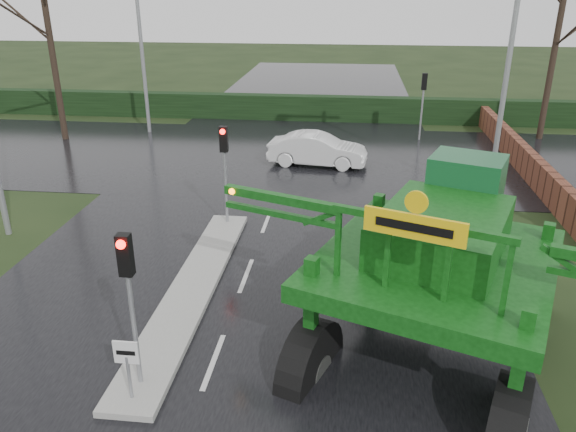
# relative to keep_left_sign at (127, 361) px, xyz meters

# --- Properties ---
(ground) EXTENTS (140.00, 140.00, 0.00)m
(ground) POSITION_rel_keep_left_sign_xyz_m (1.30, 1.50, -1.06)
(ground) COLOR black
(ground) RESTS_ON ground
(road_main) EXTENTS (14.00, 80.00, 0.02)m
(road_main) POSITION_rel_keep_left_sign_xyz_m (1.30, 11.50, -1.05)
(road_main) COLOR black
(road_main) RESTS_ON ground
(road_cross) EXTENTS (80.00, 12.00, 0.02)m
(road_cross) POSITION_rel_keep_left_sign_xyz_m (1.30, 17.50, -1.05)
(road_cross) COLOR black
(road_cross) RESTS_ON ground
(median_island) EXTENTS (1.20, 10.00, 0.16)m
(median_island) POSITION_rel_keep_left_sign_xyz_m (0.00, 4.50, -0.97)
(median_island) COLOR gray
(median_island) RESTS_ON ground
(hedge_row) EXTENTS (44.00, 0.90, 1.50)m
(hedge_row) POSITION_rel_keep_left_sign_xyz_m (1.30, 25.50, -0.31)
(hedge_row) COLOR black
(hedge_row) RESTS_ON ground
(brick_wall) EXTENTS (0.40, 20.00, 1.20)m
(brick_wall) POSITION_rel_keep_left_sign_xyz_m (11.80, 17.50, -0.46)
(brick_wall) COLOR #592D1E
(brick_wall) RESTS_ON ground
(keep_left_sign) EXTENTS (0.50, 0.07, 1.35)m
(keep_left_sign) POSITION_rel_keep_left_sign_xyz_m (0.00, 0.00, 0.00)
(keep_left_sign) COLOR gray
(keep_left_sign) RESTS_ON ground
(traffic_signal_near) EXTENTS (0.26, 0.33, 3.52)m
(traffic_signal_near) POSITION_rel_keep_left_sign_xyz_m (0.00, 0.49, 1.53)
(traffic_signal_near) COLOR gray
(traffic_signal_near) RESTS_ON ground
(traffic_signal_mid) EXTENTS (0.26, 0.33, 3.52)m
(traffic_signal_mid) POSITION_rel_keep_left_sign_xyz_m (0.00, 8.99, 1.53)
(traffic_signal_mid) COLOR gray
(traffic_signal_mid) RESTS_ON ground
(traffic_signal_far) EXTENTS (0.26, 0.33, 3.52)m
(traffic_signal_far) POSITION_rel_keep_left_sign_xyz_m (7.80, 21.51, 1.53)
(traffic_signal_far) COLOR gray
(traffic_signal_far) RESTS_ON ground
(street_light_right) EXTENTS (3.85, 0.30, 10.00)m
(street_light_right) POSITION_rel_keep_left_sign_xyz_m (9.49, 13.50, 4.93)
(street_light_right) COLOR gray
(street_light_right) RESTS_ON ground
(street_light_left_far) EXTENTS (3.85, 0.30, 10.00)m
(street_light_left_far) POSITION_rel_keep_left_sign_xyz_m (-6.89, 21.50, 4.93)
(street_light_left_far) COLOR gray
(street_light_left_far) RESTS_ON ground
(tree_right_far) EXTENTS (7.00, 7.00, 12.05)m
(tree_right_far) POSITION_rel_keep_left_sign_xyz_m (14.30, 22.50, 5.44)
(tree_right_far) COLOR black
(tree_right_far) RESTS_ON ground
(crop_sprayer) EXTENTS (9.63, 7.65, 5.73)m
(crop_sprayer) POSITION_rel_keep_left_sign_xyz_m (3.56, 1.75, 1.65)
(crop_sprayer) COLOR black
(crop_sprayer) RESTS_ON ground
(white_sedan) EXTENTS (4.62, 2.05, 1.47)m
(white_sedan) POSITION_rel_keep_left_sign_xyz_m (2.64, 16.35, -1.06)
(white_sedan) COLOR silver
(white_sedan) RESTS_ON ground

